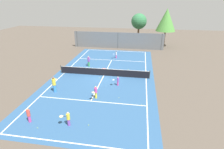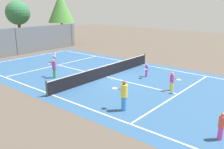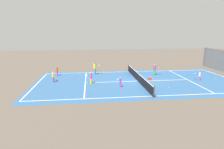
% 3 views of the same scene
% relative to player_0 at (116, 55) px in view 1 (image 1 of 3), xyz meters
% --- Properties ---
extents(ground_plane, '(80.00, 80.00, 0.00)m').
position_rel_player_0_xyz_m(ground_plane, '(-0.54, -7.63, -0.61)').
color(ground_plane, brown).
extents(court_surface, '(13.00, 25.00, 0.01)m').
position_rel_player_0_xyz_m(court_surface, '(-0.54, -7.63, -0.60)').
color(court_surface, '#2D5684').
rests_on(court_surface, ground_plane).
extents(tennis_net, '(11.90, 0.10, 1.10)m').
position_rel_player_0_xyz_m(tennis_net, '(-0.54, -7.63, -0.10)').
color(tennis_net, '#333833').
rests_on(tennis_net, ground_plane).
extents(perimeter_fence, '(18.00, 0.12, 3.20)m').
position_rel_player_0_xyz_m(perimeter_fence, '(-0.54, 6.37, 0.99)').
color(perimeter_fence, slate).
rests_on(perimeter_fence, ground_plane).
extents(tree_0, '(3.92, 3.92, 7.58)m').
position_rel_player_0_xyz_m(tree_0, '(8.78, 9.47, 4.77)').
color(tree_0, brown).
rests_on(tree_0, ground_plane).
extents(tree_1, '(3.36, 3.36, 6.38)m').
position_rel_player_0_xyz_m(tree_1, '(3.33, 12.18, 4.05)').
color(tree_1, brown).
rests_on(tree_1, ground_plane).
extents(player_0, '(0.72, 0.74, 1.16)m').
position_rel_player_0_xyz_m(player_0, '(0.00, 0.00, 0.00)').
color(player_0, '#D14799').
rests_on(player_0, ground_plane).
extents(player_1, '(0.28, 0.28, 1.30)m').
position_rel_player_0_xyz_m(player_1, '(-4.64, -17.94, 0.06)').
color(player_1, '#D14799').
rests_on(player_1, ground_plane).
extents(player_2, '(0.47, 0.96, 1.77)m').
position_rel_player_0_xyz_m(player_2, '(-4.92, -12.76, 0.30)').
color(player_2, '#388CD8').
rests_on(player_2, ground_plane).
extents(player_3, '(0.39, 0.91, 1.57)m').
position_rel_player_0_xyz_m(player_3, '(-3.46, -4.54, 0.21)').
color(player_3, '#3FA559').
rests_on(player_3, ground_plane).
extents(player_4, '(0.44, 0.87, 1.36)m').
position_rel_player_0_xyz_m(player_4, '(-0.18, -13.38, 0.10)').
color(player_4, yellow).
rests_on(player_4, ground_plane).
extents(player_5, '(0.81, 0.53, 1.11)m').
position_rel_player_0_xyz_m(player_5, '(1.62, -10.19, -0.02)').
color(player_5, '#D14799').
rests_on(player_5, ground_plane).
extents(player_6, '(0.85, 0.42, 1.27)m').
position_rel_player_0_xyz_m(player_6, '(-1.32, -17.85, 0.06)').
color(player_6, purple).
rests_on(player_6, ground_plane).
extents(ball_crate, '(0.47, 0.33, 0.43)m').
position_rel_player_0_xyz_m(ball_crate, '(-0.88, -6.01, -0.42)').
color(ball_crate, red).
rests_on(ball_crate, ground_plane).
extents(tennis_ball_0, '(0.07, 0.07, 0.07)m').
position_rel_player_0_xyz_m(tennis_ball_0, '(-0.97, -8.56, -0.57)').
color(tennis_ball_0, '#CCE533').
rests_on(tennis_ball_0, ground_plane).
extents(tennis_ball_1, '(0.07, 0.07, 0.07)m').
position_rel_player_0_xyz_m(tennis_ball_1, '(0.26, -17.61, -0.57)').
color(tennis_ball_1, '#CCE533').
rests_on(tennis_ball_1, ground_plane).
extents(tennis_ball_2, '(0.07, 0.07, 0.07)m').
position_rel_player_0_xyz_m(tennis_ball_2, '(-2.96, -2.10, -0.57)').
color(tennis_ball_2, '#CCE533').
rests_on(tennis_ball_2, ground_plane).
extents(tennis_ball_3, '(0.07, 0.07, 0.07)m').
position_rel_player_0_xyz_m(tennis_ball_3, '(-3.61, -18.58, -0.57)').
color(tennis_ball_3, '#CCE533').
rests_on(tennis_ball_3, ground_plane).
extents(tennis_ball_4, '(0.07, 0.07, 0.07)m').
position_rel_player_0_xyz_m(tennis_ball_4, '(2.48, -4.95, -0.57)').
color(tennis_ball_4, '#CCE533').
rests_on(tennis_ball_4, ground_plane).
extents(tennis_ball_5, '(0.07, 0.07, 0.07)m').
position_rel_player_0_xyz_m(tennis_ball_5, '(4.46, -13.96, -0.57)').
color(tennis_ball_5, '#CCE533').
rests_on(tennis_ball_5, ground_plane).
extents(tennis_ball_6, '(0.07, 0.07, 0.07)m').
position_rel_player_0_xyz_m(tennis_ball_6, '(-0.38, 2.51, -0.57)').
color(tennis_ball_6, '#CCE533').
rests_on(tennis_ball_6, ground_plane).
extents(tennis_ball_7, '(0.07, 0.07, 0.07)m').
position_rel_player_0_xyz_m(tennis_ball_7, '(2.14, -12.98, -0.57)').
color(tennis_ball_7, '#CCE533').
rests_on(tennis_ball_7, ground_plane).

